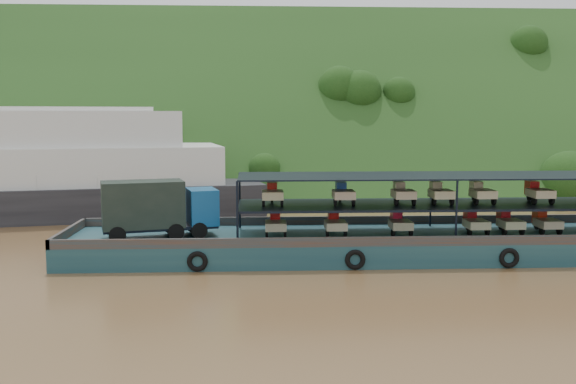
{
  "coord_description": "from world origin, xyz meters",
  "views": [
    {
      "loc": [
        -3.95,
        -35.93,
        7.81
      ],
      "look_at": [
        -2.0,
        3.0,
        3.2
      ],
      "focal_mm": 40.0,
      "sensor_mm": 36.0,
      "label": 1
    }
  ],
  "objects": [
    {
      "name": "ground",
      "position": [
        0.0,
        0.0,
        0.0
      ],
      "size": [
        160.0,
        160.0,
        0.0
      ],
      "primitive_type": "plane",
      "color": "brown",
      "rests_on": "ground"
    },
    {
      "name": "hillside",
      "position": [
        0.0,
        36.0,
        0.0
      ],
      "size": [
        140.0,
        39.6,
        39.6
      ],
      "primitive_type": "cube",
      "rotation": [
        0.79,
        0.0,
        0.0
      ],
      "color": "#1C3C15",
      "rests_on": "ground"
    },
    {
      "name": "cargo_barge",
      "position": [
        2.35,
        -0.65,
        1.1
      ],
      "size": [
        35.0,
        7.18,
        4.54
      ],
      "color": "#123542",
      "rests_on": "ground"
    }
  ]
}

